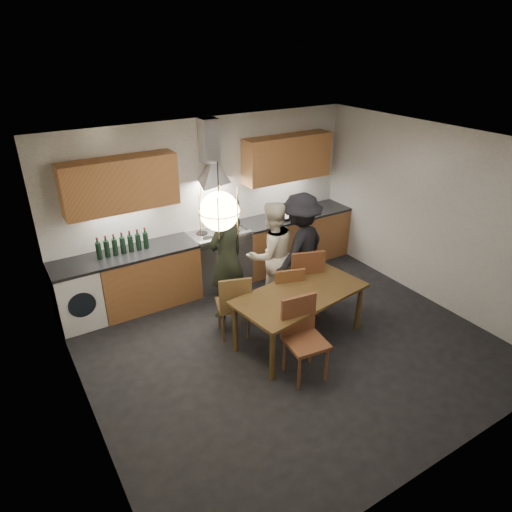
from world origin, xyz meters
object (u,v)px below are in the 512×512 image
dining_table (300,298)px  person_left (227,258)px  person_mid (271,255)px  stock_pot (310,207)px  person_right (300,249)px  wine_bottles (123,243)px  chair_front (302,332)px  chair_back_left (234,303)px  mixing_bowl (284,217)px

dining_table → person_left: (-0.48, 1.07, 0.25)m
dining_table → person_mid: person_mid is taller
person_left → dining_table: bearing=95.6°
person_left → stock_pot: person_left is taller
dining_table → person_right: bearing=46.1°
wine_bottles → stock_pot: bearing=-0.4°
dining_table → wine_bottles: (-1.65, 1.95, 0.41)m
chair_front → person_right: size_ratio=0.59×
person_mid → dining_table: bearing=80.1°
dining_table → chair_front: 0.63m
chair_back_left → person_left: size_ratio=0.52×
person_right → stock_pot: size_ratio=7.90×
chair_back_left → person_mid: person_mid is taller
chair_back_left → wine_bottles: size_ratio=1.26×
chair_front → stock_pot: stock_pot is taller
chair_back_left → person_left: 0.70m
dining_table → mixing_bowl: bearing=52.7°
chair_front → wine_bottles: wine_bottles is taller
chair_front → person_right: bearing=62.0°
person_left → stock_pot: 2.27m
person_mid → person_right: size_ratio=0.95×
person_left → wine_bottles: 1.48m
wine_bottles → person_left: bearing=-37.0°
chair_back_left → person_right: (1.30, 0.34, 0.31)m
stock_pot → mixing_bowl: bearing=-171.0°
chair_front → wine_bottles: 2.83m
chair_front → person_mid: size_ratio=0.62×
person_mid → mixing_bowl: person_mid is taller
chair_back_left → chair_front: size_ratio=0.94×
person_right → stock_pot: bearing=-155.8°
person_mid → mixing_bowl: 1.20m
dining_table → stock_pot: bearing=41.8°
mixing_bowl → wine_bottles: size_ratio=0.36×
person_left → wine_bottles: bearing=-55.8°
person_left → person_right: size_ratio=1.06×
chair_front → stock_pot: size_ratio=4.63×
person_mid → person_right: 0.44m
dining_table → person_right: size_ratio=1.08×
dining_table → chair_front: chair_front is taller
stock_pot → wine_bottles: size_ratio=0.29×
person_mid → stock_pot: size_ratio=7.53×
chair_front → person_mid: person_mid is taller
person_left → stock_pot: size_ratio=8.39×
person_mid → stock_pot: (1.42, 0.95, 0.17)m
person_mid → wine_bottles: (-1.85, 0.97, 0.25)m
dining_table → chair_back_left: 0.86m
chair_back_left → person_mid: bearing=-134.2°
mixing_bowl → chair_front: bearing=-120.3°
person_left → person_right: 1.12m
person_left → person_mid: 0.69m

